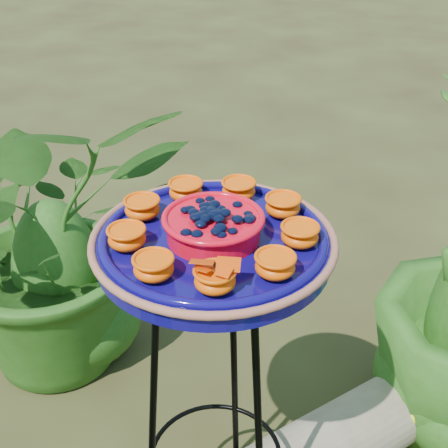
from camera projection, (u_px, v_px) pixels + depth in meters
The scene contains 3 objects.
tripod_stand at pixel (215, 387), 1.32m from camera, with size 0.35×0.35×0.85m.
feeder_dish at pixel (213, 239), 1.12m from camera, with size 0.49×0.49×0.10m.
shrub_back_left at pixel (52, 234), 1.93m from camera, with size 0.84×0.73×0.93m, color #234C14.
Camera 1 is at (0.10, -0.79, 1.49)m, focal length 50.00 mm.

